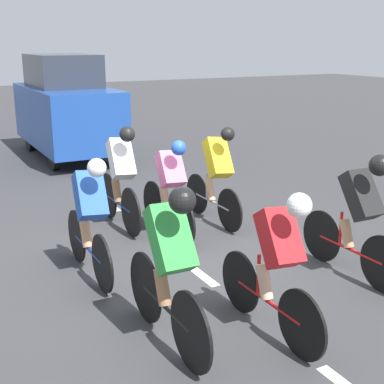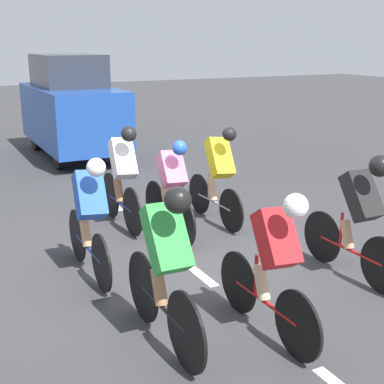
# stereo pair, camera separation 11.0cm
# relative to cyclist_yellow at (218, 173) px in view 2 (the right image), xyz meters

# --- Properties ---
(ground_plane) EXTENTS (60.00, 60.00, 0.00)m
(ground_plane) POSITION_rel_cyclist_yellow_xyz_m (1.13, 1.01, -0.80)
(ground_plane) COLOR #38383A
(lane_stripe_mid) EXTENTS (0.12, 1.40, 0.01)m
(lane_stripe_mid) POSITION_rel_cyclist_yellow_xyz_m (1.13, 1.22, -0.80)
(lane_stripe_mid) COLOR white
(lane_stripe_mid) RESTS_ON ground
(lane_stripe_far) EXTENTS (0.12, 1.40, 0.01)m
(lane_stripe_far) POSITION_rel_cyclist_yellow_xyz_m (1.13, -1.98, -0.80)
(lane_stripe_far) COLOR white
(lane_stripe_far) RESTS_ON ground
(cyclist_yellow) EXTENTS (0.38, 1.66, 1.53)m
(cyclist_yellow) POSITION_rel_cyclist_yellow_xyz_m (0.00, 0.00, 0.00)
(cyclist_yellow) COLOR black
(cyclist_yellow) RESTS_ON ground
(cyclist_black) EXTENTS (0.33, 1.68, 1.54)m
(cyclist_black) POSITION_rel_cyclist_yellow_xyz_m (-0.45, 2.49, 0.02)
(cyclist_black) COLOR black
(cyclist_black) RESTS_ON ground
(cyclist_blue) EXTENTS (0.37, 1.67, 1.50)m
(cyclist_blue) POSITION_rel_cyclist_yellow_xyz_m (2.30, 1.01, -0.02)
(cyclist_blue) COLOR black
(cyclist_blue) RESTS_ON ground
(cyclist_red) EXTENTS (0.37, 1.64, 1.48)m
(cyclist_red) POSITION_rel_cyclist_yellow_xyz_m (1.18, 3.10, -0.02)
(cyclist_red) COLOR black
(cyclist_red) RESTS_ON ground
(cyclist_white) EXTENTS (0.37, 1.69, 1.57)m
(cyclist_white) POSITION_rel_cyclist_yellow_xyz_m (1.35, -0.49, 0.02)
(cyclist_white) COLOR black
(cyclist_white) RESTS_ON ground
(cyclist_pink) EXTENTS (0.35, 1.68, 1.45)m
(cyclist_pink) POSITION_rel_cyclist_yellow_xyz_m (0.88, 0.20, -0.05)
(cyclist_pink) COLOR black
(cyclist_pink) RESTS_ON ground
(cyclist_green) EXTENTS (0.33, 1.69, 1.59)m
(cyclist_green) POSITION_rel_cyclist_yellow_xyz_m (2.14, 2.81, 0.03)
(cyclist_green) COLOR black
(cyclist_green) RESTS_ON ground
(support_car) EXTENTS (1.70, 3.98, 2.43)m
(support_car) POSITION_rel_cyclist_yellow_xyz_m (0.64, -5.99, 0.39)
(support_car) COLOR black
(support_car) RESTS_ON ground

